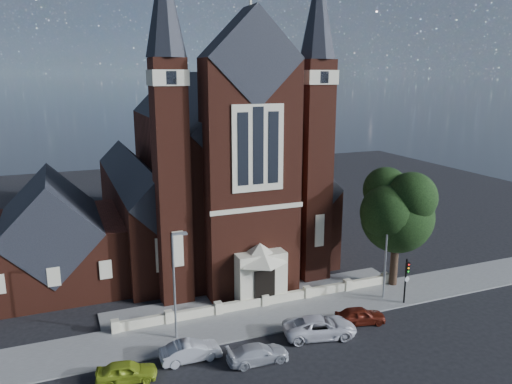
% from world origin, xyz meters
% --- Properties ---
extents(ground, '(120.00, 120.00, 0.00)m').
position_xyz_m(ground, '(0.00, 15.00, 0.00)').
color(ground, black).
rests_on(ground, ground).
extents(pavement_strip, '(60.00, 5.00, 0.12)m').
position_xyz_m(pavement_strip, '(0.00, 4.50, 0.00)').
color(pavement_strip, slate).
rests_on(pavement_strip, ground).
extents(forecourt_paving, '(26.00, 3.00, 0.14)m').
position_xyz_m(forecourt_paving, '(0.00, 8.50, 0.00)').
color(forecourt_paving, slate).
rests_on(forecourt_paving, ground).
extents(forecourt_wall, '(24.00, 0.40, 0.90)m').
position_xyz_m(forecourt_wall, '(0.00, 6.50, 0.00)').
color(forecourt_wall, beige).
rests_on(forecourt_wall, ground).
extents(church, '(20.01, 34.90, 29.20)m').
position_xyz_m(church, '(-0.00, 22.94, 8.19)').
color(church, '#4C1F14').
rests_on(church, ground).
extents(parish_hall, '(12.00, 12.20, 10.24)m').
position_xyz_m(parish_hall, '(-16.00, 18.00, 4.01)').
color(parish_hall, '#4C1F14').
rests_on(parish_hall, ground).
extents(street_tree, '(6.40, 6.60, 10.70)m').
position_xyz_m(street_tree, '(12.60, 5.71, 6.96)').
color(street_tree, black).
rests_on(street_tree, ground).
extents(street_lamp_left, '(1.16, 0.22, 8.09)m').
position_xyz_m(street_lamp_left, '(-7.91, 4.00, 4.60)').
color(street_lamp_left, gray).
rests_on(street_lamp_left, ground).
extents(street_lamp_right, '(1.16, 0.22, 8.09)m').
position_xyz_m(street_lamp_right, '(10.09, 4.00, 4.60)').
color(street_lamp_right, gray).
rests_on(street_lamp_right, ground).
extents(traffic_signal, '(0.28, 0.42, 4.00)m').
position_xyz_m(traffic_signal, '(11.00, 2.43, 2.58)').
color(traffic_signal, black).
rests_on(traffic_signal, ground).
extents(car_lime_van, '(3.97, 2.19, 1.28)m').
position_xyz_m(car_lime_van, '(-12.02, 0.21, 0.64)').
color(car_lime_van, '#95AC22').
rests_on(car_lime_van, ground).
extents(car_silver_a, '(4.10, 1.45, 1.35)m').
position_xyz_m(car_silver_a, '(-7.72, 0.94, 0.67)').
color(car_silver_a, '#A8AAAF').
rests_on(car_silver_a, ground).
extents(car_silver_b, '(4.30, 1.93, 1.23)m').
position_xyz_m(car_silver_b, '(-3.59, -0.93, 0.61)').
color(car_silver_b, '#B5B7BD').
rests_on(car_silver_b, ground).
extents(car_white_suv, '(5.79, 3.56, 1.50)m').
position_xyz_m(car_white_suv, '(1.87, 0.48, 0.75)').
color(car_white_suv, white).
rests_on(car_white_suv, ground).
extents(car_dark_red, '(4.13, 2.36, 1.32)m').
position_xyz_m(car_dark_red, '(5.69, 1.02, 0.66)').
color(car_dark_red, '#5E1B10').
rests_on(car_dark_red, ground).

